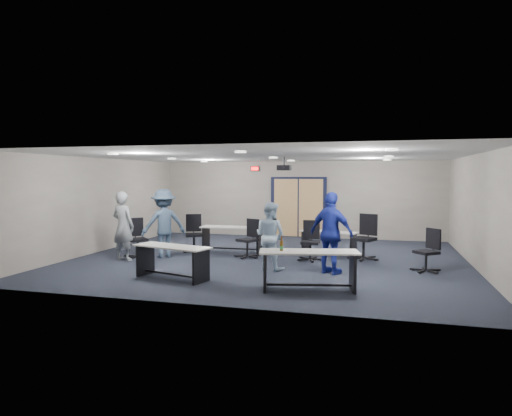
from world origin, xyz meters
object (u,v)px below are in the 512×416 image
(chair_back_c, at_px, (310,241))
(chair_back_b, at_px, (247,239))
(chair_back_a, at_px, (194,233))
(person_back, at_px, (164,223))
(table_front_left, at_px, (172,256))
(table_back_right, at_px, (329,239))
(chair_loose_left, at_px, (138,238))
(person_gray, at_px, (123,226))
(person_navy, at_px, (331,233))
(chair_loose_right, at_px, (426,250))
(table_front_right, at_px, (308,263))
(table_back_left, at_px, (233,235))
(person_lightblue, at_px, (270,236))
(chair_back_d, at_px, (364,237))

(chair_back_c, bearing_deg, chair_back_b, 179.14)
(chair_back_a, distance_m, chair_back_b, 1.83)
(person_back, bearing_deg, table_front_left, 80.21)
(table_front_left, height_order, table_back_right, table_front_left)
(chair_loose_left, relative_size, person_gray, 0.59)
(person_navy, bearing_deg, person_back, 15.87)
(chair_back_a, distance_m, chair_loose_right, 6.31)
(table_back_right, bearing_deg, chair_back_b, -137.00)
(table_back_right, bearing_deg, table_front_right, -74.35)
(chair_loose_right, xyz_separation_m, person_back, (-6.62, 0.17, 0.42))
(table_front_right, relative_size, table_back_left, 1.08)
(person_gray, xyz_separation_m, person_lightblue, (3.93, -0.12, -0.10))
(person_lightblue, bearing_deg, chair_back_a, -13.96)
(table_back_left, xyz_separation_m, person_lightblue, (1.61, -2.09, 0.29))
(table_back_right, relative_size, chair_back_a, 1.56)
(table_front_right, relative_size, person_gray, 1.10)
(person_back, bearing_deg, chair_back_a, -152.29)
(table_back_left, relative_size, chair_back_a, 1.69)
(chair_loose_right, distance_m, person_gray, 7.46)
(person_gray, relative_size, person_navy, 0.97)
(chair_back_c, height_order, person_navy, person_navy)
(chair_loose_right, xyz_separation_m, person_lightblue, (-3.50, -0.64, 0.30))
(table_front_left, bearing_deg, person_back, 135.52)
(table_back_right, distance_m, chair_back_a, 3.85)
(chair_back_b, bearing_deg, table_front_right, -27.22)
(table_back_left, relative_size, person_lightblue, 1.15)
(chair_back_b, xyz_separation_m, person_back, (-2.18, -0.52, 0.40))
(table_front_right, distance_m, chair_back_a, 5.27)
(table_back_left, relative_size, chair_loose_left, 1.73)
(chair_back_a, relative_size, person_lightblue, 0.68)
(table_front_left, bearing_deg, table_back_left, 102.67)
(table_back_right, height_order, chair_back_c, chair_back_c)
(chair_back_b, bearing_deg, chair_loose_right, 19.46)
(chair_loose_left, bearing_deg, table_front_left, -91.34)
(person_lightblue, bearing_deg, table_front_right, 144.38)
(table_front_right, bearing_deg, table_front_left, 163.14)
(chair_loose_right, bearing_deg, table_front_left, -108.02)
(table_back_left, bearing_deg, chair_back_c, -19.49)
(person_back, bearing_deg, table_back_right, 160.89)
(chair_back_b, distance_m, person_gray, 3.25)
(table_back_left, height_order, chair_back_d, chair_back_d)
(chair_back_d, distance_m, chair_loose_left, 5.98)
(table_back_right, bearing_deg, chair_back_d, -16.66)
(chair_back_b, relative_size, chair_loose_right, 1.04)
(table_back_left, xyz_separation_m, table_back_right, (2.71, 0.33, -0.06))
(chair_back_d, relative_size, person_gray, 0.67)
(chair_back_a, relative_size, person_navy, 0.59)
(chair_back_c, bearing_deg, chair_back_a, 170.53)
(chair_back_c, distance_m, person_navy, 1.65)
(table_front_right, bearing_deg, chair_loose_left, 142.56)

